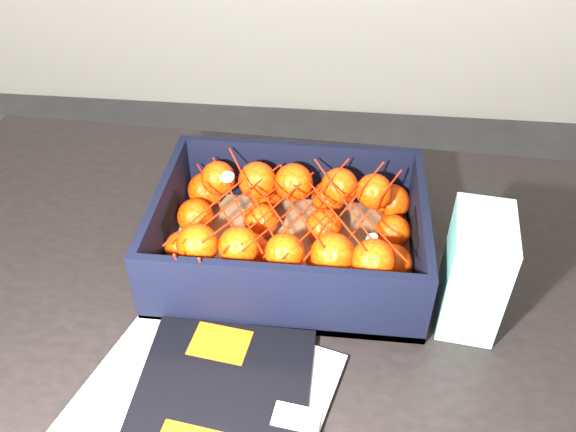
# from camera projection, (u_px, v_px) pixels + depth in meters

# --- Properties ---
(table) EXTENTS (1.24, 0.86, 0.75)m
(table) POSITION_uv_depth(u_px,v_px,m) (247.00, 323.00, 0.94)
(table) COLOR black
(table) RESTS_ON ground
(magazine_stack) EXTENTS (0.37, 0.33, 0.02)m
(magazine_stack) POSITION_uv_depth(u_px,v_px,m) (199.00, 419.00, 0.69)
(magazine_stack) COLOR silver
(magazine_stack) RESTS_ON table
(produce_crate) EXTENTS (0.39, 0.29, 0.12)m
(produce_crate) POSITION_uv_depth(u_px,v_px,m) (290.00, 240.00, 0.89)
(produce_crate) COLOR brown
(produce_crate) RESTS_ON table
(clementine_heap) EXTENTS (0.37, 0.28, 0.11)m
(clementine_heap) POSITION_uv_depth(u_px,v_px,m) (291.00, 230.00, 0.88)
(clementine_heap) COLOR #F33305
(clementine_heap) RESTS_ON produce_crate
(mesh_net) EXTENTS (0.33, 0.26, 0.09)m
(mesh_net) POSITION_uv_depth(u_px,v_px,m) (285.00, 210.00, 0.85)
(mesh_net) COLOR red
(mesh_net) RESTS_ON clementine_heap
(retail_carton) EXTENTS (0.09, 0.12, 0.17)m
(retail_carton) POSITION_uv_depth(u_px,v_px,m) (474.00, 271.00, 0.78)
(retail_carton) COLOR silver
(retail_carton) RESTS_ON table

